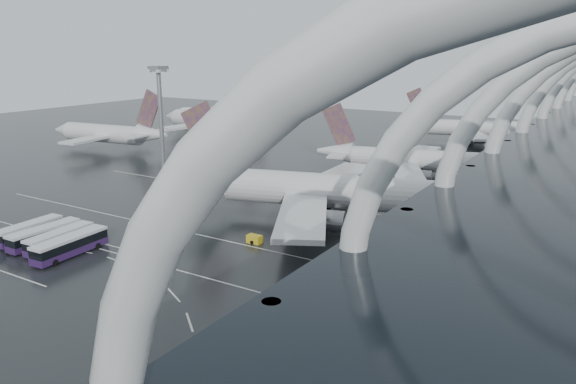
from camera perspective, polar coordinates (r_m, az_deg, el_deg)
The scene contains 20 objects.
ground at distance 87.70m, azimuth -10.90°, elevation -7.19°, with size 420.00×420.00×0.00m, color black.
lane_marking_near at distance 86.37m, azimuth -11.80°, elevation -7.59°, with size 120.00×0.25×0.01m, color silver.
lane_marking_mid at distance 96.21m, azimuth -6.06°, elevation -5.01°, with size 120.00×0.25×0.01m, color silver.
lane_marking_far at distance 118.43m, azimuth 2.25°, elevation -1.15°, with size 120.00×0.25×0.01m, color silver.
bus_bay_line_north at distance 104.70m, azimuth -20.66°, elevation -4.26°, with size 28.00×0.25×0.01m, color silver.
airliner_main at distance 106.17m, azimuth 4.06°, elevation 0.02°, with size 63.88×55.25×21.93m.
airliner_gate_b at distance 142.67m, azimuth 12.92°, elevation 3.10°, with size 52.35×46.36×18.34m.
airliner_gate_c at distance 204.48m, azimuth 18.39°, elevation 6.13°, with size 50.28×45.77×18.30m.
jet_remote_west at distance 187.41m, azimuth -17.57°, elevation 5.63°, with size 45.12×36.43×19.62m.
jet_remote_mid at distance 204.99m, azimuth -7.71°, elevation 7.07°, with size 50.32×40.65×21.89m.
jet_remote_far at distance 236.15m, azimuth -6.73°, elevation 7.87°, with size 38.98×31.95×18.39m.
bus_row_near_a at distance 105.75m, azimuth -24.81°, elevation -3.58°, with size 3.31×12.13×2.96m.
bus_row_near_b at distance 102.08m, azimuth -23.52°, elevation -4.02°, with size 3.05×12.60×3.10m.
bus_row_near_c at distance 99.19m, azimuth -22.18°, elevation -4.43°, with size 3.57×12.38×3.01m.
bus_row_near_d at distance 95.28m, azimuth -21.25°, elevation -5.04°, with size 3.70×13.23×3.22m.
floodlight_mast at distance 90.06m, azimuth -12.68°, elevation 5.46°, with size 2.24×2.24×29.27m.
gse_cart_belly_a at distance 92.91m, azimuth 7.41°, elevation -5.44°, with size 1.91×1.13×1.04m, color gold.
gse_cart_belly_b at distance 103.46m, azimuth 13.55°, elevation -3.53°, with size 2.49×1.47×1.36m, color slate.
gse_cart_belly_c at distance 94.94m, azimuth -3.43°, elevation -4.79°, with size 2.49×1.47×1.36m, color gold.
gse_cart_belly_d at distance 93.95m, azimuth 13.04°, elevation -5.43°, with size 2.16×1.28×1.18m, color slate.
Camera 1 is at (56.13, -59.18, 32.24)m, focal length 35.00 mm.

